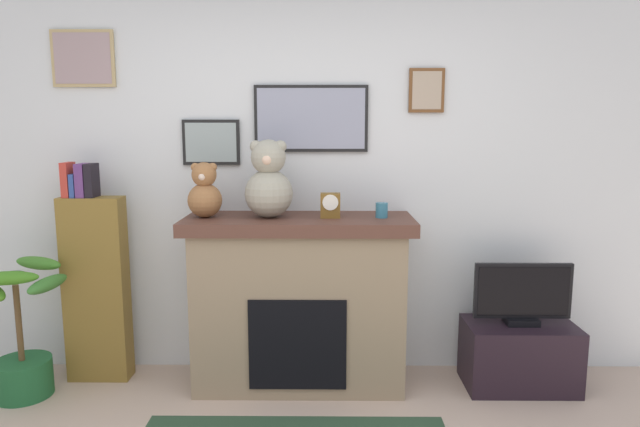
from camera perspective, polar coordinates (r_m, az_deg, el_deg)
back_wall at (r=3.78m, az=-2.15°, el=3.59°), size 5.20×0.15×2.60m
fireplace at (r=3.62m, az=-2.12°, el=-8.82°), size 1.42×0.57×1.09m
bookshelf at (r=3.94m, az=-21.85°, el=-6.58°), size 0.39×0.16×1.43m
potted_plant at (r=3.97m, az=-28.09°, el=-11.57°), size 0.58×0.53×0.84m
tv_stand at (r=3.90m, az=19.57°, el=-13.40°), size 0.68×0.40×0.42m
television at (r=3.77m, az=19.89°, el=-7.79°), size 0.61×0.14×0.39m
candle_jar at (r=3.48m, az=6.29°, el=0.34°), size 0.08×0.08×0.09m
mantel_clock at (r=3.46m, az=1.05°, el=0.84°), size 0.12×0.09×0.15m
teddy_bear_tan at (r=3.53m, az=-11.64°, el=2.08°), size 0.21×0.21×0.34m
teddy_bear_cream at (r=3.46m, az=-5.24°, el=3.13°), size 0.30×0.30×0.48m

